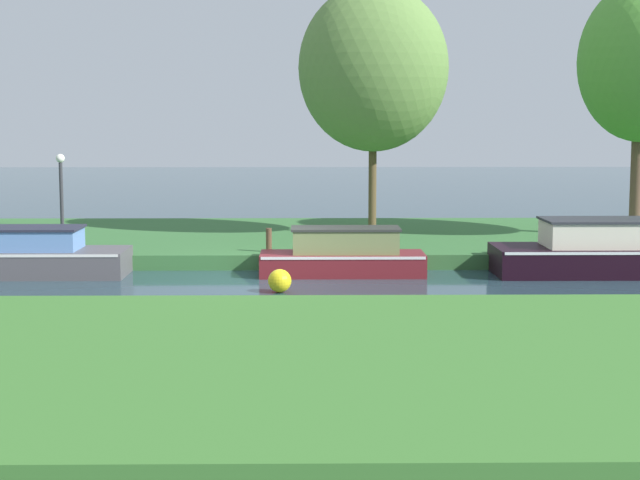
{
  "coord_description": "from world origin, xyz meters",
  "views": [
    {
      "loc": [
        1.11,
        -23.97,
        3.93
      ],
      "look_at": [
        1.45,
        1.2,
        0.9
      ],
      "focal_mm": 56.14,
      "sensor_mm": 36.0,
      "label": 1
    }
  ],
  "objects_px": {
    "willow_tree_centre": "(373,68)",
    "lamp_post": "(61,188)",
    "slate_barge": "(13,254)",
    "mooring_post_near": "(269,240)",
    "maroon_cruiser": "(343,255)",
    "black_narrowboat": "(605,250)",
    "channel_buoy": "(280,281)"
  },
  "relations": [
    {
      "from": "willow_tree_centre",
      "to": "lamp_post",
      "type": "relative_size",
      "value": 2.93
    },
    {
      "from": "slate_barge",
      "to": "mooring_post_near",
      "type": "height_order",
      "value": "slate_barge"
    },
    {
      "from": "slate_barge",
      "to": "maroon_cruiser",
      "type": "xyz_separation_m",
      "value": [
        8.37,
        0.0,
        -0.04
      ]
    },
    {
      "from": "maroon_cruiser",
      "to": "willow_tree_centre",
      "type": "height_order",
      "value": "willow_tree_centre"
    },
    {
      "from": "slate_barge",
      "to": "mooring_post_near",
      "type": "relative_size",
      "value": 8.54
    },
    {
      "from": "black_narrowboat",
      "to": "willow_tree_centre",
      "type": "relative_size",
      "value": 0.68
    },
    {
      "from": "black_narrowboat",
      "to": "lamp_post",
      "type": "bearing_deg",
      "value": 170.9
    },
    {
      "from": "slate_barge",
      "to": "maroon_cruiser",
      "type": "relative_size",
      "value": 1.31
    },
    {
      "from": "willow_tree_centre",
      "to": "lamp_post",
      "type": "height_order",
      "value": "willow_tree_centre"
    },
    {
      "from": "maroon_cruiser",
      "to": "channel_buoy",
      "type": "xyz_separation_m",
      "value": [
        -1.55,
        -2.57,
        -0.24
      ]
    },
    {
      "from": "maroon_cruiser",
      "to": "willow_tree_centre",
      "type": "distance_m",
      "value": 7.51
    },
    {
      "from": "mooring_post_near",
      "to": "channel_buoy",
      "type": "xyz_separation_m",
      "value": [
        0.4,
        -4.1,
        -0.45
      ]
    },
    {
      "from": "mooring_post_near",
      "to": "willow_tree_centre",
      "type": "bearing_deg",
      "value": 52.55
    },
    {
      "from": "channel_buoy",
      "to": "maroon_cruiser",
      "type": "bearing_deg",
      "value": 58.9
    },
    {
      "from": "black_narrowboat",
      "to": "willow_tree_centre",
      "type": "distance_m",
      "value": 9.24
    },
    {
      "from": "slate_barge",
      "to": "lamp_post",
      "type": "distance_m",
      "value": 2.84
    },
    {
      "from": "maroon_cruiser",
      "to": "black_narrowboat",
      "type": "bearing_deg",
      "value": -0.0
    },
    {
      "from": "slate_barge",
      "to": "channel_buoy",
      "type": "relative_size",
      "value": 10.11
    },
    {
      "from": "willow_tree_centre",
      "to": "channel_buoy",
      "type": "bearing_deg",
      "value": -108.18
    },
    {
      "from": "black_narrowboat",
      "to": "channel_buoy",
      "type": "height_order",
      "value": "black_narrowboat"
    },
    {
      "from": "lamp_post",
      "to": "black_narrowboat",
      "type": "bearing_deg",
      "value": -9.1
    },
    {
      "from": "lamp_post",
      "to": "channel_buoy",
      "type": "bearing_deg",
      "value": -38.54
    },
    {
      "from": "maroon_cruiser",
      "to": "lamp_post",
      "type": "xyz_separation_m",
      "value": [
        -7.67,
        2.3,
        1.56
      ]
    },
    {
      "from": "black_narrowboat",
      "to": "lamp_post",
      "type": "xyz_separation_m",
      "value": [
        -14.36,
        2.3,
        1.44
      ]
    },
    {
      "from": "slate_barge",
      "to": "willow_tree_centre",
      "type": "distance_m",
      "value": 12.02
    },
    {
      "from": "black_narrowboat",
      "to": "slate_barge",
      "type": "bearing_deg",
      "value": 180.0
    },
    {
      "from": "black_narrowboat",
      "to": "mooring_post_near",
      "type": "relative_size",
      "value": 8.18
    },
    {
      "from": "slate_barge",
      "to": "lamp_post",
      "type": "bearing_deg",
      "value": 73.12
    },
    {
      "from": "black_narrowboat",
      "to": "maroon_cruiser",
      "type": "height_order",
      "value": "black_narrowboat"
    },
    {
      "from": "maroon_cruiser",
      "to": "channel_buoy",
      "type": "distance_m",
      "value": 3.01
    },
    {
      "from": "black_narrowboat",
      "to": "maroon_cruiser",
      "type": "relative_size",
      "value": 1.25
    },
    {
      "from": "slate_barge",
      "to": "black_narrowboat",
      "type": "bearing_deg",
      "value": -0.0
    }
  ]
}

